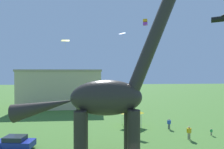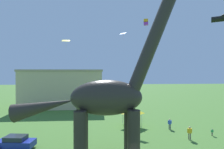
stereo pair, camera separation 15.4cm
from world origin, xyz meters
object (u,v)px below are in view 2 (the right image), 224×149
(parked_sedan_left, at_px, (16,142))
(dinosaur_sculpture, at_px, (106,98))
(person_photographer, at_px, (190,132))
(kite_mid_right, at_px, (146,22))
(person_far_spectator, at_px, (212,131))
(kite_trailing, at_px, (123,34))
(kite_high_right, at_px, (223,18))
(kite_high_left, at_px, (66,41))
(festival_canopy_tent, at_px, (132,111))
(person_strolling_adult, at_px, (170,123))

(parked_sedan_left, bearing_deg, dinosaur_sculpture, -12.28)
(person_photographer, bearing_deg, kite_mid_right, 40.41)
(person_photographer, bearing_deg, person_far_spectator, -55.25)
(kite_trailing, distance_m, kite_high_right, 27.41)
(person_far_spectator, bearing_deg, kite_trailing, -51.31)
(kite_high_left, distance_m, kite_high_right, 20.55)
(festival_canopy_tent, distance_m, kite_high_left, 15.28)
(person_far_spectator, xyz_separation_m, kite_trailing, (-10.50, 15.74, 16.77))
(dinosaur_sculpture, xyz_separation_m, parked_sedan_left, (-10.30, 3.55, -5.55))
(kite_high_left, bearing_deg, dinosaur_sculpture, -60.25)
(kite_trailing, xyz_separation_m, kite_mid_right, (2.95, -8.32, 0.32))
(kite_mid_right, bearing_deg, kite_high_right, -86.02)
(dinosaur_sculpture, relative_size, kite_trailing, 9.68)
(festival_canopy_tent, bearing_deg, person_strolling_adult, -20.17)
(festival_canopy_tent, bearing_deg, kite_high_right, -75.87)
(kite_high_left, height_order, kite_mid_right, kite_mid_right)
(person_far_spectator, bearing_deg, parked_sedan_left, 10.93)
(festival_canopy_tent, bearing_deg, dinosaur_sculpture, -112.30)
(festival_canopy_tent, relative_size, kite_trailing, 1.74)
(person_far_spectator, relative_size, kite_high_left, 0.64)
(person_strolling_adult, height_order, kite_high_left, kite_high_left)
(parked_sedan_left, bearing_deg, person_photographer, 10.52)
(kite_trailing, bearing_deg, kite_high_left, -130.08)
(person_photographer, height_order, kite_trailing, kite_trailing)
(parked_sedan_left, distance_m, person_strolling_adult, 21.53)
(person_far_spectator, distance_m, festival_canopy_tent, 11.89)
(person_strolling_adult, xyz_separation_m, person_photographer, (0.90, -4.58, 0.09))
(person_photographer, xyz_separation_m, festival_canopy_tent, (-6.51, 6.64, 1.48))
(person_far_spectator, height_order, person_strolling_adult, person_strolling_adult)
(kite_trailing, bearing_deg, parked_sedan_left, -129.13)
(person_strolling_adult, relative_size, festival_canopy_tent, 0.51)
(person_strolling_adult, relative_size, kite_high_left, 1.04)
(person_far_spectator, height_order, kite_trailing, kite_trailing)
(festival_canopy_tent, height_order, kite_high_right, kite_high_right)
(person_far_spectator, xyz_separation_m, person_photographer, (-3.89, -1.21, 0.47))
(parked_sedan_left, xyz_separation_m, kite_high_right, (19.20, -8.36, 12.32))
(parked_sedan_left, bearing_deg, festival_canopy_tent, 34.91)
(person_far_spectator, bearing_deg, kite_high_left, -4.77)
(person_photographer, bearing_deg, person_strolling_adult, 28.55)
(dinosaur_sculpture, bearing_deg, kite_trailing, 57.37)
(festival_canopy_tent, relative_size, kite_high_left, 2.04)
(dinosaur_sculpture, height_order, parked_sedan_left, dinosaur_sculpture)
(parked_sedan_left, height_order, kite_high_left, kite_high_left)
(kite_mid_right, distance_m, kite_high_right, 19.03)
(person_strolling_adult, xyz_separation_m, kite_mid_right, (-2.76, 4.06, 16.72))
(kite_trailing, relative_size, kite_high_left, 1.18)
(person_strolling_adult, bearing_deg, dinosaur_sculpture, 148.38)
(kite_mid_right, bearing_deg, kite_trailing, 109.55)
(parked_sedan_left, height_order, person_far_spectator, parked_sedan_left)
(person_far_spectator, bearing_deg, kite_mid_right, -39.56)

